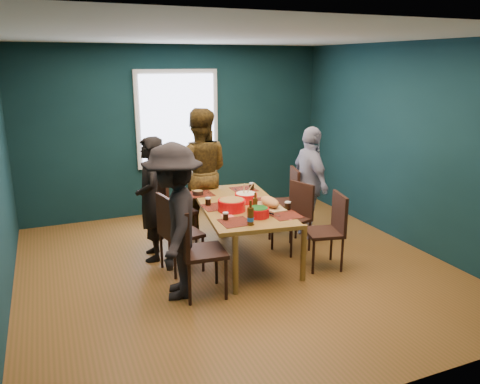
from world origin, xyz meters
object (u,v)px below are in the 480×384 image
Objects in this scene: chair_right_far at (287,197)px; bowl_herbs at (258,212)px; chair_left_near at (194,244)px; bowl_salad at (232,205)px; person_near_left at (174,222)px; person_back at (200,172)px; bowl_dumpling at (246,197)px; person_right at (310,183)px; dining_table at (240,209)px; chair_left_far at (169,205)px; chair_right_mid at (296,211)px; cutting_board at (270,203)px; chair_right_near at (331,225)px; chair_left_mid at (174,228)px; person_far_left at (151,199)px.

chair_right_far is 1.46m from bowl_herbs.
bowl_salad is (0.64, 0.53, 0.21)m from chair_left_near.
person_back is at bearing 171.31° from person_near_left.
bowl_dumpling reaches higher than chair_right_far.
person_right is at bearing -24.58° from chair_right_far.
dining_table is 1.10m from chair_right_far.
bowl_dumpling reaches higher than bowl_salad.
dining_table is at bearing 46.93° from bowl_salad.
person_near_left reaches higher than chair_left_far.
bowl_herbs is at bearing 18.15° from chair_left_near.
chair_right_far is at bearing 173.48° from person_back.
chair_left_far is at bearing 137.52° from chair_right_mid.
bowl_dumpling reaches higher than chair_right_mid.
chair_right_far reaches higher than bowl_herbs.
dining_table is at bearing 134.49° from cutting_board.
dining_table is 1.13m from chair_right_near.
chair_right_mid is (-0.15, -0.54, -0.04)m from chair_right_far.
chair_left_mid is 2.13m from person_right.
chair_left_mid is at bearing 79.56° from person_back.
chair_left_mid is at bearing 174.67° from chair_right_near.
cutting_board is (-0.68, -0.81, 0.21)m from chair_right_far.
dining_table is 0.41m from cutting_board.
chair_left_far is at bearing 120.12° from bowl_herbs.
chair_left_far is 1.70m from chair_right_far.
chair_left_mid is 1.65× the size of cutting_board.
bowl_dumpling is at bearing -135.10° from chair_right_far.
chair_left_mid reaches higher than bowl_salad.
chair_left_far reaches higher than bowl_herbs.
person_far_left is at bearing -146.20° from chair_left_far.
person_far_left reaches higher than bowl_dumpling.
person_right reaches higher than chair_left_far.
person_right reaches higher than person_far_left.
chair_right_near is 0.51× the size of person_back.
chair_left_far is at bearing -170.88° from chair_right_far.
bowl_dumpling is (0.10, 0.05, 0.13)m from dining_table.
bowl_dumpling is 1.11× the size of bowl_herbs.
person_right is at bearing 0.05° from chair_left_mid.
bowl_dumpling is at bearing 40.76° from bowl_salad.
bowl_salad is at bearing -21.94° from chair_left_mid.
chair_left_near is 0.86m from bowl_salad.
bowl_herbs is (-1.21, -0.87, -0.01)m from person_right.
person_near_left is at bearing -148.20° from bowl_dumpling.
chair_right_mid reaches higher than dining_table.
dining_table is at bearing -154.70° from bowl_dumpling.
dining_table is 2.11× the size of chair_left_mid.
bowl_herbs is (0.87, -0.47, 0.23)m from chair_left_mid.
person_near_left is at bearing -111.64° from chair_left_far.
chair_right_near is at bearing -7.32° from bowl_herbs.
chair_right_far is at bearing 7.51° from chair_left_mid.
person_near_left is 6.51× the size of bowl_herbs.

